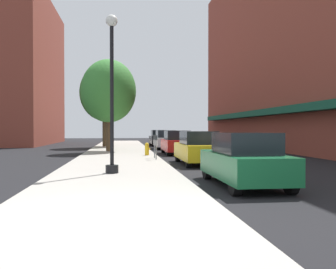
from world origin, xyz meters
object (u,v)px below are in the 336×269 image
Objects in this scene: car_red at (177,143)px; parking_meter_far at (156,144)px; parking_meter_near at (155,143)px; car_green at (244,160)px; car_yellow at (198,148)px; lamppost at (112,91)px; fire_hydrant at (147,149)px; tree_mid at (105,93)px; car_white at (166,140)px; tree_near at (109,91)px; car_black at (159,138)px.

parking_meter_far is at bearing -107.75° from car_red.
parking_meter_near is 0.30× the size of car_green.
car_green and car_yellow have the same top height.
parking_meter_near is 1.00× the size of parking_meter_far.
fire_hydrant is (1.90, 8.94, -2.68)m from lamppost.
tree_mid is 7.57m from car_white.
tree_near reaches higher than car_green.
tree_near is at bearing -138.01° from car_white.
tree_mid is 1.80× the size of car_red.
parking_meter_near is at bearing -111.57° from car_red.
lamppost is 4.50× the size of parking_meter_far.
lamppost is 0.87× the size of tree_near.
tree_near is 7.47m from tree_mid.
lamppost is 6.55m from parking_meter_far.
car_yellow is (5.44, -16.78, -4.37)m from tree_mid.
car_white is 1.00× the size of car_black.
car_yellow is (1.95, -1.68, -0.14)m from parking_meter_far.
car_green is at bearing -73.62° from tree_near.
fire_hydrant is 14.92m from car_black.
fire_hydrant is 11.98m from car_green.
parking_meter_far is 0.17× the size of tree_mid.
car_red reaches higher than parking_meter_near.
fire_hydrant is 0.18× the size of car_black.
parking_meter_near is (0.28, -2.21, 0.43)m from fire_hydrant.
car_white is at bearing 91.70° from car_red.
car_red is at bearing 88.47° from car_green.
lamppost reaches higher than car_red.
fire_hydrant is 0.18× the size of car_red.
car_black is (0.00, 12.42, 0.00)m from car_red.
tree_mid is 1.80× the size of car_yellow.
lamppost reaches higher than parking_meter_near.
parking_meter_near is at bearing 124.04° from car_yellow.
fire_hydrant is at bearing -98.65° from car_black.
car_red is (1.95, 5.52, -0.14)m from parking_meter_far.
tree_mid is at bearing 101.43° from car_green.
lamppost is 4.50× the size of parking_meter_near.
car_black is (2.23, 14.74, 0.29)m from fire_hydrant.
tree_mid is at bearing 150.48° from car_white.
lamppost is 5.55m from car_green.
tree_mid is 11.85m from car_red.
fire_hydrant is at bearing 95.04° from parking_meter_far.
fire_hydrant is at bearing -74.90° from tree_mid.
parking_meter_far is 0.30× the size of car_yellow.
parking_meter_far is at bearing -100.27° from car_white.
parking_meter_near is 0.99m from parking_meter_far.
car_green is (4.78, -16.25, -3.76)m from tree_near.
fire_hydrant is at bearing 97.27° from parking_meter_near.
car_white is 5.78m from car_black.
tree_mid is at bearing 103.02° from parking_meter_far.
car_black is at bearing 87.86° from car_yellow.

